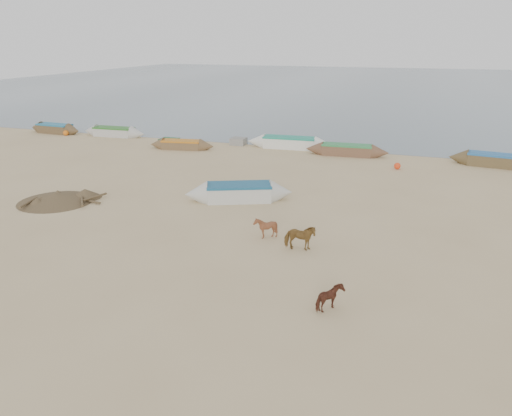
{
  "coord_description": "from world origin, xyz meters",
  "views": [
    {
      "loc": [
        6.97,
        -16.38,
        8.35
      ],
      "look_at": [
        0.0,
        4.0,
        1.0
      ],
      "focal_mm": 35.0,
      "sensor_mm": 36.0,
      "label": 1
    }
  ],
  "objects": [
    {
      "name": "ground",
      "position": [
        0.0,
        0.0,
        0.0
      ],
      "size": [
        140.0,
        140.0,
        0.0
      ],
      "primitive_type": "plane",
      "color": "tan",
      "rests_on": "ground"
    },
    {
      "name": "sea",
      "position": [
        0.0,
        82.0,
        0.01
      ],
      "size": [
        160.0,
        160.0,
        0.0
      ],
      "primitive_type": "plane",
      "color": "slate",
      "rests_on": "ground"
    },
    {
      "name": "cow_adult",
      "position": [
        2.51,
        2.25,
        0.55
      ],
      "size": [
        1.39,
        0.79,
        1.11
      ],
      "primitive_type": "imported",
      "rotation": [
        0.0,
        0.0,
        1.72
      ],
      "color": "brown",
      "rests_on": "ground"
    },
    {
      "name": "calf_front",
      "position": [
        0.77,
        3.04,
        0.49
      ],
      "size": [
        0.95,
        0.86,
        0.98
      ],
      "primitive_type": "imported",
      "rotation": [
        0.0,
        0.0,
        -1.65
      ],
      "color": "brown",
      "rests_on": "ground"
    },
    {
      "name": "calf_right",
      "position": [
        4.64,
        -2.17,
        0.43
      ],
      "size": [
        0.85,
        0.95,
        0.86
      ],
      "primitive_type": "imported",
      "rotation": [
        0.0,
        0.0,
        1.43
      ],
      "color": "#572A1C",
      "rests_on": "ground"
    },
    {
      "name": "near_canoe",
      "position": [
        -2.23,
        7.67,
        0.46
      ],
      "size": [
        5.91,
        3.62,
        0.93
      ],
      "primitive_type": null,
      "rotation": [
        0.0,
        0.0,
        0.41
      ],
      "color": "beige",
      "rests_on": "ground"
    },
    {
      "name": "debris_pile",
      "position": [
        -11.51,
        4.3,
        0.24
      ],
      "size": [
        5.17,
        5.17,
        0.48
      ],
      "primitive_type": "cone",
      "rotation": [
        0.0,
        0.0,
        -0.37
      ],
      "color": "brown",
      "rests_on": "ground"
    },
    {
      "name": "waterline_canoes",
      "position": [
        0.21,
        20.59,
        0.42
      ],
      "size": [
        58.43,
        4.87,
        0.92
      ],
      "color": "brown",
      "rests_on": "ground"
    },
    {
      "name": "beach_clutter",
      "position": [
        4.71,
        20.05,
        0.3
      ],
      "size": [
        47.36,
        4.94,
        0.64
      ],
      "color": "#2C623A",
      "rests_on": "ground"
    }
  ]
}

